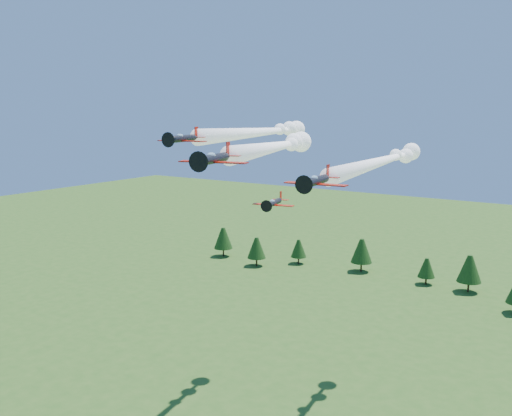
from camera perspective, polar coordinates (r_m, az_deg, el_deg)
The scene contains 5 objects.
plane_lead at distance 90.86m, azimuth 2.20°, elevation 6.18°, with size 15.27×44.05×3.70m.
plane_left at distance 108.80m, azimuth 0.82°, elevation 7.64°, with size 12.78×51.83×3.70m.
plane_right at distance 105.42m, azimuth 12.65°, elevation 4.64°, with size 12.15×61.12×3.70m.
plane_slot at distance 86.35m, azimuth 1.80°, elevation 0.52°, with size 6.45×7.09×2.25m.
treeline at distance 187.03m, azimuth 17.50°, elevation -5.85°, with size 172.12×22.42×11.64m.
Camera 1 is at (43.91, -63.88, 55.75)m, focal length 40.00 mm.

